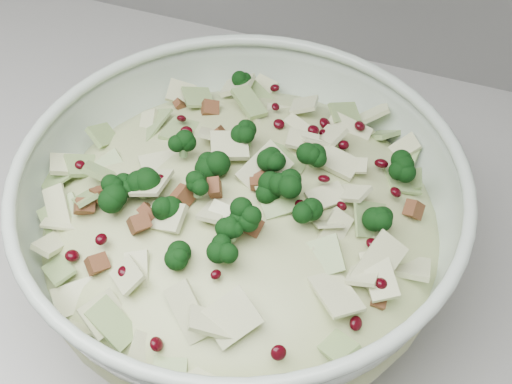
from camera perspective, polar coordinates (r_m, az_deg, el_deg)
mixing_bowl at (r=0.62m, az=-1.18°, el=-2.96°), size 0.47×0.47×0.15m
salad at (r=0.60m, az=-1.22°, el=-1.50°), size 0.37×0.37×0.15m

